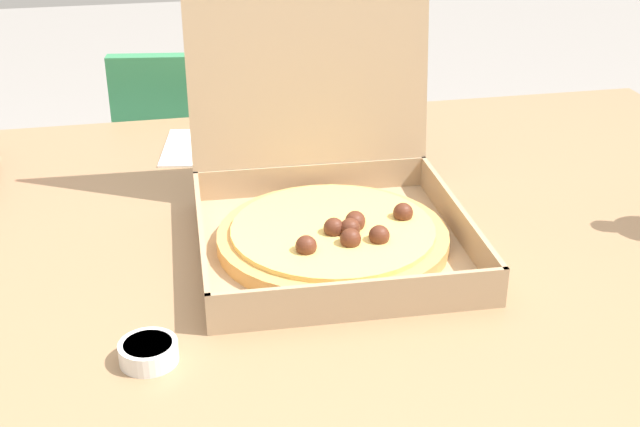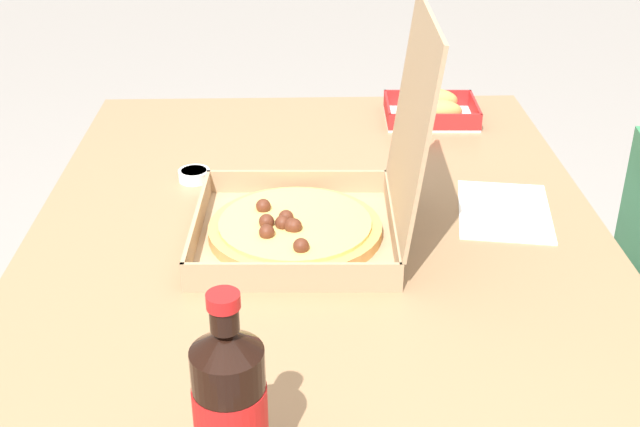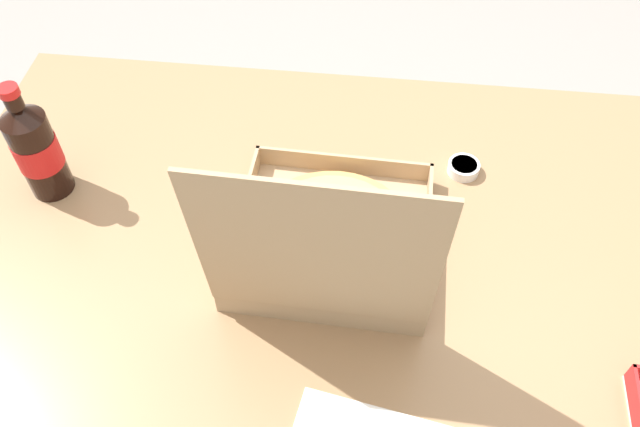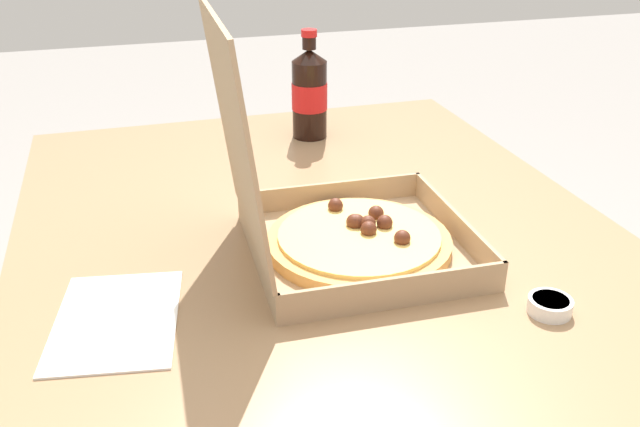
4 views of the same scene
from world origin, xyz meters
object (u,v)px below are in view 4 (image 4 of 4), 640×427
at_px(cola_bottle, 310,93).
at_px(dipping_sauce_cup, 550,305).
at_px(pizza_box_open, 339,224).
at_px(paper_menu, 117,319).

xyz_separation_m(cola_bottle, dipping_sauce_cup, (-0.71, -0.12, -0.08)).
xyz_separation_m(pizza_box_open, dipping_sauce_cup, (-0.22, -0.21, -0.04)).
bearing_deg(pizza_box_open, paper_menu, 104.29).
bearing_deg(cola_bottle, dipping_sauce_cup, -170.72).
distance_m(pizza_box_open, dipping_sauce_cup, 0.31).
distance_m(cola_bottle, dipping_sauce_cup, 0.73).
bearing_deg(pizza_box_open, cola_bottle, -10.79).
distance_m(pizza_box_open, paper_menu, 0.33).
xyz_separation_m(paper_menu, dipping_sauce_cup, (-0.14, -0.53, 0.01)).
xyz_separation_m(cola_bottle, paper_menu, (-0.58, 0.41, -0.09)).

